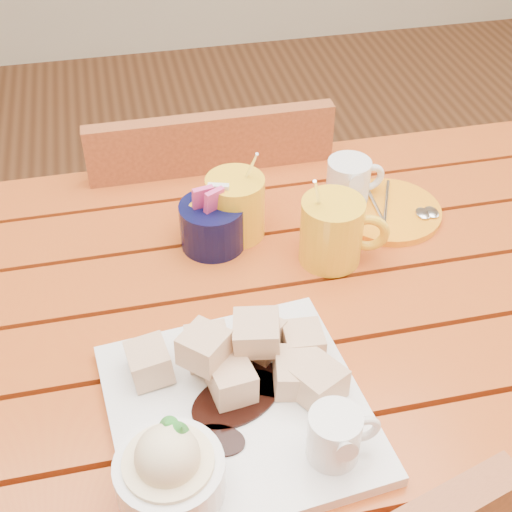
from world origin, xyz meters
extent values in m
cube|color=#9F2B14|center=(0.00, -0.23, 0.73)|extent=(1.20, 0.11, 0.03)
cube|color=#9F2B14|center=(0.00, -0.11, 0.73)|extent=(1.20, 0.11, 0.03)
cube|color=#9F2B14|center=(0.00, 0.00, 0.73)|extent=(1.20, 0.11, 0.03)
cube|color=#9F2B14|center=(0.00, 0.11, 0.73)|extent=(1.20, 0.11, 0.03)
cube|color=#9F2B14|center=(0.00, 0.23, 0.73)|extent=(1.20, 0.11, 0.03)
cube|color=#9F2B14|center=(0.00, 0.34, 0.73)|extent=(1.20, 0.11, 0.03)
cube|color=#9F2B14|center=(0.00, 0.36, 0.68)|extent=(1.12, 0.04, 0.08)
cylinder|color=#9F2B14|center=(0.55, 0.35, 0.36)|extent=(0.06, 0.06, 0.72)
cube|color=white|center=(-0.03, -0.14, 0.76)|extent=(0.30, 0.30, 0.02)
cube|color=#BE7039|center=(-0.06, -0.09, 0.82)|extent=(0.07, 0.07, 0.04)
cube|color=#BE7039|center=(0.06, -0.14, 0.79)|extent=(0.07, 0.07, 0.04)
cube|color=#BE7039|center=(-0.05, -0.06, 0.79)|extent=(0.05, 0.05, 0.04)
cube|color=#BE7039|center=(0.04, -0.12, 0.79)|extent=(0.06, 0.06, 0.04)
cube|color=#BE7039|center=(0.01, -0.08, 0.82)|extent=(0.06, 0.06, 0.04)
cube|color=#BE7039|center=(0.06, -0.08, 0.79)|extent=(0.05, 0.05, 0.04)
cube|color=#BE7039|center=(0.01, -0.06, 0.79)|extent=(0.07, 0.07, 0.04)
cube|color=#BE7039|center=(-0.03, -0.12, 0.79)|extent=(0.06, 0.06, 0.04)
cube|color=#BE7039|center=(-0.12, -0.07, 0.79)|extent=(0.06, 0.06, 0.04)
cylinder|color=white|center=(-0.11, -0.22, 0.79)|extent=(0.11, 0.11, 0.04)
cylinder|color=#FEE8BA|center=(-0.11, -0.22, 0.80)|extent=(0.09, 0.09, 0.03)
sphere|color=#FEE8BA|center=(-0.11, -0.22, 0.82)|extent=(0.06, 0.06, 0.06)
cone|color=#2E8D30|center=(-0.10, -0.22, 0.85)|extent=(0.04, 0.04, 0.03)
cone|color=#2E8D30|center=(-0.11, -0.21, 0.85)|extent=(0.03, 0.03, 0.03)
cylinder|color=white|center=(0.06, -0.22, 0.80)|extent=(0.06, 0.06, 0.06)
cylinder|color=black|center=(0.06, -0.22, 0.82)|extent=(0.04, 0.04, 0.01)
cone|color=white|center=(0.06, -0.25, 0.82)|extent=(0.02, 0.02, 0.03)
torus|color=white|center=(0.09, -0.22, 0.80)|extent=(0.04, 0.01, 0.04)
cylinder|color=yellow|center=(0.03, 0.18, 0.80)|extent=(0.08, 0.08, 0.09)
cylinder|color=black|center=(0.03, 0.18, 0.84)|extent=(0.07, 0.07, 0.01)
torus|color=yellow|center=(-0.01, 0.18, 0.80)|extent=(0.06, 0.02, 0.06)
cylinder|color=silver|center=(0.05, 0.19, 0.83)|extent=(0.03, 0.05, 0.12)
cylinder|color=yellow|center=(0.15, 0.10, 0.80)|extent=(0.09, 0.09, 0.10)
cylinder|color=black|center=(0.15, 0.10, 0.84)|extent=(0.07, 0.07, 0.01)
torus|color=yellow|center=(0.20, 0.08, 0.80)|extent=(0.06, 0.03, 0.06)
cylinder|color=silver|center=(0.14, 0.11, 0.83)|extent=(0.04, 0.05, 0.13)
cylinder|color=white|center=(0.21, 0.22, 0.79)|extent=(0.07, 0.07, 0.08)
cylinder|color=white|center=(0.21, 0.22, 0.82)|extent=(0.05, 0.05, 0.01)
cone|color=white|center=(0.21, 0.18, 0.82)|extent=(0.03, 0.03, 0.03)
torus|color=white|center=(0.25, 0.22, 0.79)|extent=(0.05, 0.02, 0.05)
cylinder|color=black|center=(0.00, 0.17, 0.78)|extent=(0.09, 0.09, 0.07)
cube|color=#E03D84|center=(-0.02, 0.17, 0.83)|extent=(0.03, 0.02, 0.04)
cube|color=white|center=(0.01, 0.17, 0.83)|extent=(0.03, 0.02, 0.04)
cube|color=#E03D84|center=(0.00, 0.16, 0.83)|extent=(0.03, 0.03, 0.04)
cylinder|color=orange|center=(0.27, 0.18, 0.76)|extent=(0.16, 0.16, 0.01)
cylinder|color=silver|center=(0.25, 0.19, 0.76)|extent=(0.01, 0.12, 0.01)
cylinder|color=silver|center=(0.27, 0.19, 0.76)|extent=(0.05, 0.11, 0.01)
ellipsoid|color=silver|center=(0.31, 0.15, 0.76)|extent=(0.02, 0.03, 0.01)
ellipsoid|color=silver|center=(0.33, 0.15, 0.76)|extent=(0.02, 0.03, 0.01)
cube|color=brown|center=(0.03, 0.54, 0.42)|extent=(0.40, 0.40, 0.03)
cylinder|color=brown|center=(0.20, 0.71, 0.20)|extent=(0.03, 0.03, 0.40)
cylinder|color=brown|center=(-0.14, 0.71, 0.20)|extent=(0.03, 0.03, 0.40)
cylinder|color=brown|center=(0.20, 0.37, 0.20)|extent=(0.03, 0.03, 0.40)
cylinder|color=brown|center=(-0.14, 0.37, 0.20)|extent=(0.03, 0.03, 0.40)
cube|color=brown|center=(0.03, 0.36, 0.64)|extent=(0.40, 0.03, 0.42)
camera|label=1|loc=(-0.12, -0.62, 1.40)|focal=50.00mm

